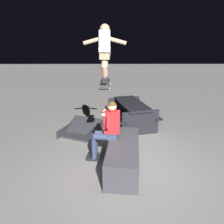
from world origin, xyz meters
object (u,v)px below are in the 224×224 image
object	(u,v)px
skateboard	(105,84)
ledge_box_main	(123,155)
kicker_ramp	(81,131)
picnic_table_back	(131,110)
person_sitting_on_ledge	(107,128)
skater_airborne	(105,50)

from	to	relation	value
skateboard	ledge_box_main	bearing A→B (deg)	-137.84
kicker_ramp	picnic_table_back	world-z (taller)	picnic_table_back
ledge_box_main	picnic_table_back	bearing A→B (deg)	-9.15
person_sitting_on_ledge	kicker_ramp	distance (m)	1.82
skater_airborne	kicker_ramp	bearing A→B (deg)	29.40
skater_airborne	picnic_table_back	distance (m)	2.84
skater_airborne	picnic_table_back	world-z (taller)	skater_airborne
kicker_ramp	person_sitting_on_ledge	bearing A→B (deg)	-152.24
person_sitting_on_ledge	skater_airborne	distance (m)	1.65
ledge_box_main	skater_airborne	size ratio (longest dim) A/B	1.63
skater_airborne	kicker_ramp	xyz separation A→B (m)	(1.32, 0.74, -2.35)
ledge_box_main	skateboard	world-z (taller)	skateboard
person_sitting_on_ledge	kicker_ramp	bearing A→B (deg)	27.76
skateboard	picnic_table_back	world-z (taller)	skateboard
person_sitting_on_ledge	picnic_table_back	bearing A→B (deg)	-19.43
skater_airborne	picnic_table_back	size ratio (longest dim) A/B	0.57
picnic_table_back	skateboard	bearing A→B (deg)	158.76
person_sitting_on_ledge	skateboard	size ratio (longest dim) A/B	1.35
person_sitting_on_ledge	skateboard	xyz separation A→B (m)	(0.10, 0.04, 0.96)
skateboard	skater_airborne	xyz separation A→B (m)	(0.06, -0.00, 0.69)
skateboard	picnic_table_back	xyz separation A→B (m)	(1.99, -0.77, -1.24)
person_sitting_on_ledge	kicker_ramp	xyz separation A→B (m)	(1.48, 0.78, -0.71)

